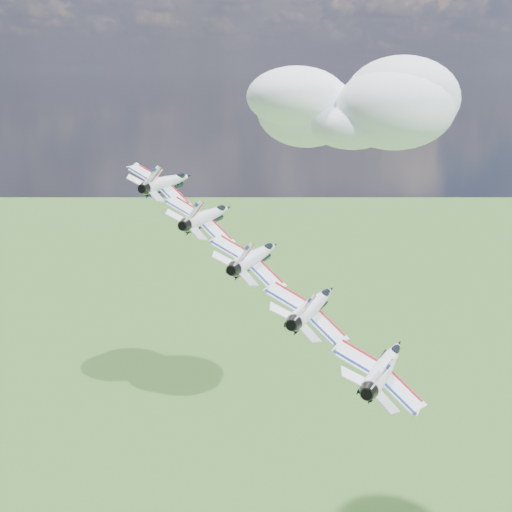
% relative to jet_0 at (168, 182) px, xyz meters
% --- Properties ---
extents(cloud_far, '(69.34, 54.48, 27.24)m').
position_rel_jet_0_xyz_m(cloud_far, '(7.49, 197.07, -0.10)').
color(cloud_far, white).
extents(jet_0, '(13.07, 16.15, 8.81)m').
position_rel_jet_0_xyz_m(jet_0, '(0.00, 0.00, 0.00)').
color(jet_0, white).
extents(jet_1, '(13.07, 16.15, 8.81)m').
position_rel_jet_0_xyz_m(jet_1, '(8.12, -7.63, -3.08)').
color(jet_1, white).
extents(jet_2, '(13.07, 16.15, 8.81)m').
position_rel_jet_0_xyz_m(jet_2, '(16.25, -15.26, -6.16)').
color(jet_2, white).
extents(jet_3, '(13.07, 16.15, 8.81)m').
position_rel_jet_0_xyz_m(jet_3, '(24.37, -22.88, -9.24)').
color(jet_3, silver).
extents(jet_4, '(13.07, 16.15, 8.81)m').
position_rel_jet_0_xyz_m(jet_4, '(32.50, -30.51, -12.32)').
color(jet_4, silver).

